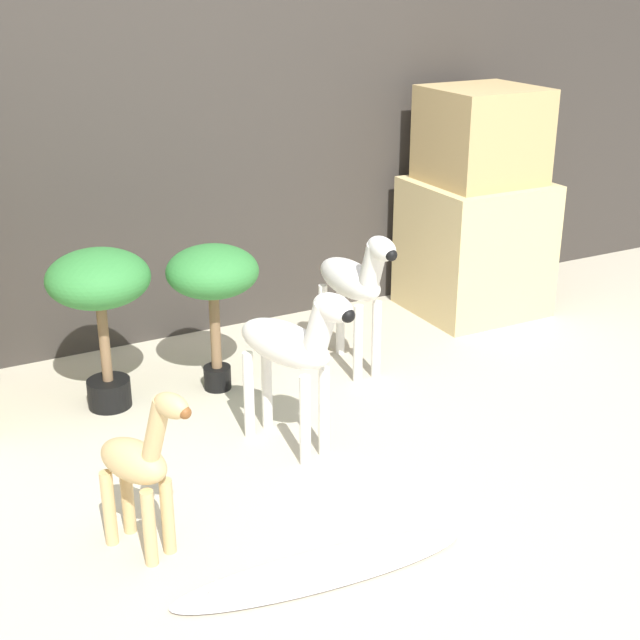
# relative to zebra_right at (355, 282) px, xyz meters

# --- Properties ---
(ground_plane) EXTENTS (14.00, 14.00, 0.00)m
(ground_plane) POSITION_rel_zebra_right_xyz_m (-0.45, -0.93, -0.41)
(ground_plane) COLOR beige
(wall_back) EXTENTS (6.40, 0.08, 2.20)m
(wall_back) POSITION_rel_zebra_right_xyz_m (-0.45, 0.77, 0.69)
(wall_back) COLOR #38332D
(wall_back) RESTS_ON ground_plane
(rock_pillar_right) EXTENTS (0.61, 0.57, 1.11)m
(rock_pillar_right) POSITION_rel_zebra_right_xyz_m (0.90, 0.37, 0.10)
(rock_pillar_right) COLOR #DBC184
(rock_pillar_right) RESTS_ON ground_plane
(zebra_right) EXTENTS (0.17, 0.53, 0.65)m
(zebra_right) POSITION_rel_zebra_right_xyz_m (0.00, 0.00, 0.00)
(zebra_right) COLOR white
(zebra_right) RESTS_ON ground_plane
(zebra_left) EXTENTS (0.28, 0.53, 0.65)m
(zebra_left) POSITION_rel_zebra_right_xyz_m (-0.53, -0.49, 0.00)
(zebra_left) COLOR white
(zebra_left) RESTS_ON ground_plane
(giraffe_figurine) EXTENTS (0.24, 0.36, 0.57)m
(giraffe_figurine) POSITION_rel_zebra_right_xyz_m (-1.19, -0.83, -0.11)
(giraffe_figurine) COLOR tan
(giraffe_figurine) RESTS_ON ground_plane
(potted_palm_front) EXTENTS (0.37, 0.37, 0.62)m
(potted_palm_front) POSITION_rel_zebra_right_xyz_m (-0.59, 0.11, 0.09)
(potted_palm_front) COLOR black
(potted_palm_front) RESTS_ON ground_plane
(potted_palm_back) EXTENTS (0.40, 0.40, 0.65)m
(potted_palm_back) POSITION_rel_zebra_right_xyz_m (-1.03, 0.16, 0.09)
(potted_palm_back) COLOR black
(potted_palm_back) RESTS_ON ground_plane
(surfboard) EXTENTS (0.91, 0.27, 0.07)m
(surfboard) POSITION_rel_zebra_right_xyz_m (-0.79, -1.17, -0.39)
(surfboard) COLOR silver
(surfboard) RESTS_ON ground_plane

